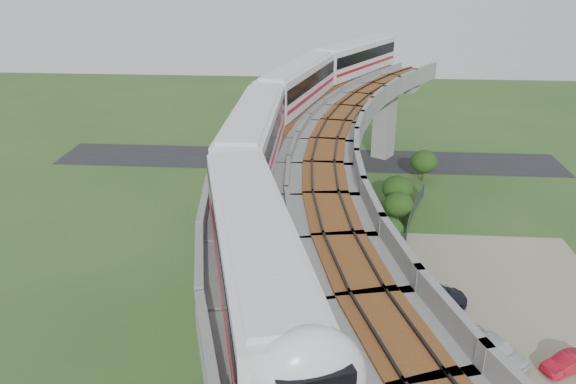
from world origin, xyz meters
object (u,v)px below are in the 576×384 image
Objects in this scene: metro_train at (305,109)px; car_dark at (433,294)px; car_red at (567,363)px; car_white at (498,349)px.

metro_train reaches higher than car_dark.
metro_train is 18.66× the size of car_red.
car_dark is (-2.92, 5.81, 0.00)m from car_white.
metro_train is 20.72m from car_white.
car_white is 0.85× the size of car_dark.
car_white is (12.36, -11.94, -11.58)m from metro_train.
car_white is at bearing -129.67° from car_red.
metro_train is 12.90× the size of car_dark.
car_white is at bearing -149.03° from car_dark.
car_red is (3.81, -0.83, -0.15)m from car_white.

